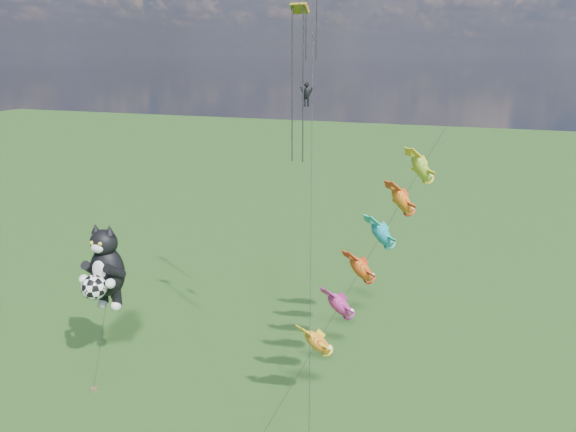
% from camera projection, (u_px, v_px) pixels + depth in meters
% --- Properties ---
extents(ground, '(300.00, 300.00, 0.00)m').
position_uv_depth(ground, '(58.00, 394.00, 35.77)').
color(ground, '#12370D').
extents(cat_kite_rig, '(2.69, 4.24, 10.35)m').
position_uv_depth(cat_kite_rig, '(104.00, 268.00, 36.58)').
color(cat_kite_rig, brown).
rests_on(cat_kite_rig, ground).
extents(fish_windsock_rig, '(8.14, 13.85, 16.49)m').
position_uv_depth(fish_windsock_rig, '(371.00, 252.00, 34.07)').
color(fish_windsock_rig, brown).
rests_on(fish_windsock_rig, ground).
extents(parafoil_rig, '(5.86, 16.76, 27.88)m').
position_uv_depth(parafoil_rig, '(307.00, 66.00, 32.04)').
color(parafoil_rig, brown).
rests_on(parafoil_rig, ground).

